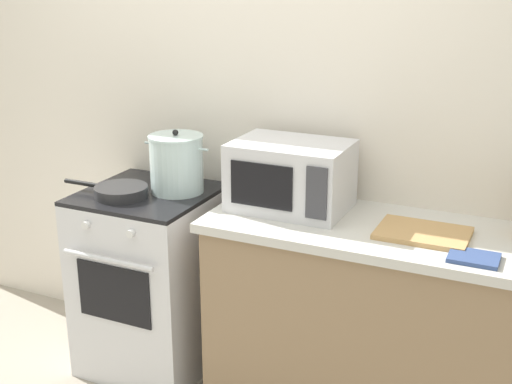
{
  "coord_description": "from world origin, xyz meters",
  "views": [
    {
      "loc": [
        1.4,
        -1.95,
        1.93
      ],
      "look_at": [
        0.23,
        0.6,
        1.0
      ],
      "focal_mm": 47.3,
      "sensor_mm": 36.0,
      "label": 1
    }
  ],
  "objects": [
    {
      "name": "cutting_board",
      "position": [
        0.96,
        0.6,
        0.93
      ],
      "size": [
        0.36,
        0.26,
        0.02
      ],
      "primitive_type": "cube",
      "color": "tan",
      "rests_on": "countertop_right"
    },
    {
      "name": "lower_cabinet_right",
      "position": [
        0.9,
        0.62,
        0.44
      ],
      "size": [
        1.64,
        0.56,
        0.88
      ],
      "primitive_type": "cube",
      "color": "#8C7051",
      "rests_on": "ground_plane"
    },
    {
      "name": "stock_pot",
      "position": [
        -0.22,
        0.67,
        1.06
      ],
      "size": [
        0.34,
        0.26,
        0.3
      ],
      "color": "silver",
      "rests_on": "stove"
    },
    {
      "name": "frying_pan",
      "position": [
        -0.42,
        0.49,
        0.95
      ],
      "size": [
        0.45,
        0.25,
        0.05
      ],
      "color": "#28282B",
      "rests_on": "stove"
    },
    {
      "name": "countertop_right",
      "position": [
        0.9,
        0.62,
        0.9
      ],
      "size": [
        1.7,
        0.6,
        0.04
      ],
      "primitive_type": "cube",
      "color": "beige",
      "rests_on": "lower_cabinet_right"
    },
    {
      "name": "oven_mitt",
      "position": [
        1.18,
        0.44,
        0.93
      ],
      "size": [
        0.18,
        0.14,
        0.02
      ],
      "primitive_type": "cube",
      "color": "#33477A",
      "rests_on": "countertop_right"
    },
    {
      "name": "back_wall",
      "position": [
        0.3,
        0.97,
        1.25
      ],
      "size": [
        4.4,
        0.1,
        2.5
      ],
      "primitive_type": "cube",
      "color": "silver",
      "rests_on": "ground_plane"
    },
    {
      "name": "stove",
      "position": [
        -0.35,
        0.6,
        0.46
      ],
      "size": [
        0.6,
        0.64,
        0.92
      ],
      "color": "silver",
      "rests_on": "ground_plane"
    },
    {
      "name": "microwave",
      "position": [
        0.36,
        0.68,
        1.07
      ],
      "size": [
        0.5,
        0.37,
        0.3
      ],
      "color": "silver",
      "rests_on": "countertop_right"
    }
  ]
}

